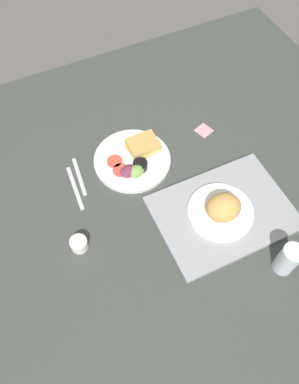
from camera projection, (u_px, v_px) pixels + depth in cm
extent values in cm
cube|color=#383D38|center=(151.00, 192.00, 133.94)|extent=(190.00, 150.00, 3.00)
cube|color=gray|center=(223.00, 212.00, 126.90)|extent=(45.22, 33.30, 1.60)
cylinder|color=white|center=(220.00, 212.00, 125.31)|extent=(21.96, 21.96, 1.40)
ellipsoid|color=tan|center=(224.00, 207.00, 120.89)|extent=(11.60, 10.02, 7.91)
cylinder|color=white|center=(132.00, 160.00, 138.35)|extent=(28.15, 28.15, 1.60)
cube|color=tan|center=(143.00, 148.00, 139.53)|extent=(12.13, 10.42, 1.40)
cube|color=#B2C66B|center=(143.00, 146.00, 138.51)|extent=(11.24, 9.30, 1.00)
cube|color=tan|center=(143.00, 143.00, 137.49)|extent=(11.05, 9.06, 1.40)
cylinder|color=#D14738|center=(115.00, 161.00, 136.58)|extent=(5.60, 5.60, 0.80)
cylinder|color=#D14738|center=(121.00, 170.00, 134.54)|extent=(5.60, 5.60, 0.80)
cylinder|color=black|center=(139.00, 166.00, 134.22)|extent=(5.20, 5.20, 3.00)
cylinder|color=#EFEACC|center=(139.00, 164.00, 133.28)|extent=(4.26, 4.26, 0.60)
ellipsoid|color=#729E4C|center=(136.00, 171.00, 132.62)|extent=(6.00, 4.80, 3.60)
ellipsoid|color=#6B2D47|center=(128.00, 171.00, 132.59)|extent=(6.00, 4.80, 3.60)
cylinder|color=silver|center=(288.00, 259.00, 112.59)|extent=(6.32, 6.32, 12.10)
cylinder|color=silver|center=(79.00, 244.00, 119.58)|extent=(5.60, 5.60, 4.00)
cube|color=#B7B7BC|center=(79.00, 176.00, 135.28)|extent=(3.00, 17.06, 0.50)
cube|color=#B7B7BC|center=(75.00, 188.00, 132.72)|extent=(2.58, 19.05, 0.50)
cube|color=pink|center=(204.00, 130.00, 146.81)|extent=(7.11, 7.11, 0.12)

